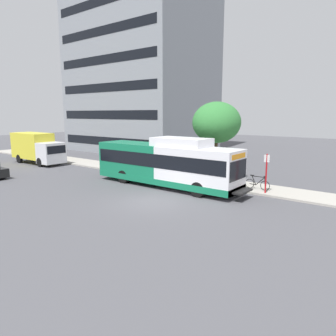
# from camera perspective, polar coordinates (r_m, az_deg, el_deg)

# --- Properties ---
(ground_plane) EXTENTS (120.00, 120.00, 0.00)m
(ground_plane) POSITION_cam_1_polar(r_m,az_deg,el_deg) (24.84, -17.16, -2.86)
(ground_plane) COLOR #4C4C51
(sidewalk_curb) EXTENTS (3.00, 56.00, 0.14)m
(sidewalk_curb) POSITION_cam_1_polar(r_m,az_deg,el_deg) (27.99, -2.99, -0.86)
(sidewalk_curb) COLOR #A8A399
(sidewalk_curb) RESTS_ON ground
(transit_bus) EXTENTS (2.58, 12.25, 3.65)m
(transit_bus) POSITION_cam_1_polar(r_m,az_deg,el_deg) (22.76, -0.41, 0.82)
(transit_bus) COLOR white
(transit_bus) RESTS_ON ground
(bus_stop_sign_pole) EXTENTS (0.10, 0.36, 2.60)m
(bus_stop_sign_pole) POSITION_cam_1_polar(r_m,az_deg,el_deg) (21.32, 17.57, -0.42)
(bus_stop_sign_pole) COLOR red
(bus_stop_sign_pole) RESTS_ON sidewalk_curb
(bicycle_parked) EXTENTS (0.52, 1.76, 1.02)m
(bicycle_parked) POSITION_cam_1_polar(r_m,az_deg,el_deg) (22.37, 16.05, -2.72)
(bicycle_parked) COLOR black
(bicycle_parked) RESTS_ON sidewalk_curb
(street_tree_near_stop) EXTENTS (3.77, 3.77, 6.09)m
(street_tree_near_stop) POSITION_cam_1_polar(r_m,az_deg,el_deg) (24.75, 8.88, 8.22)
(street_tree_near_stop) COLOR #4C3823
(street_tree_near_stop) RESTS_ON sidewalk_curb
(box_truck_background) EXTENTS (2.32, 7.01, 3.25)m
(box_truck_background) POSITION_cam_1_polar(r_m,az_deg,el_deg) (36.18, -22.89, 3.50)
(box_truck_background) COLOR silver
(box_truck_background) RESTS_ON ground
(apartment_tower_backdrop) EXTENTS (13.73, 18.72, 27.49)m
(apartment_tower_backdrop) POSITION_cam_1_polar(r_m,az_deg,el_deg) (47.14, -4.96, 20.23)
(apartment_tower_backdrop) COLOR gray
(apartment_tower_backdrop) RESTS_ON ground
(lattice_comm_tower) EXTENTS (1.10, 1.10, 28.05)m
(lattice_comm_tower) POSITION_cam_1_polar(r_m,az_deg,el_deg) (59.58, -12.59, 13.57)
(lattice_comm_tower) COLOR #B7B7BC
(lattice_comm_tower) RESTS_ON ground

